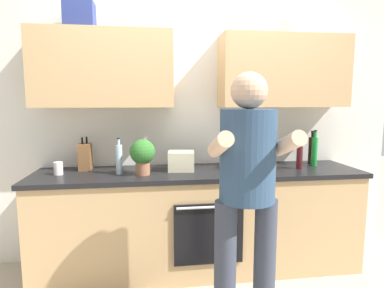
% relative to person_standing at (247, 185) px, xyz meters
% --- Properties ---
extents(ground_plane, '(12.00, 12.00, 0.00)m').
position_rel_person_standing_xyz_m(ground_plane, '(-0.16, 0.85, -0.99)').
color(ground_plane, '#B2A893').
extents(back_wall_unit, '(4.00, 0.38, 2.50)m').
position_rel_person_standing_xyz_m(back_wall_unit, '(-0.16, 1.13, 0.51)').
color(back_wall_unit, silver).
rests_on(back_wall_unit, ground).
extents(counter, '(2.84, 0.67, 0.90)m').
position_rel_person_standing_xyz_m(counter, '(-0.16, 0.85, -0.54)').
color(counter, tan).
rests_on(counter, ground).
extents(person_standing, '(0.49, 0.45, 1.67)m').
position_rel_person_standing_xyz_m(person_standing, '(0.00, 0.00, 0.00)').
color(person_standing, '#383D4C').
rests_on(person_standing, ground).
extents(bottle_wine, '(0.05, 0.05, 0.27)m').
position_rel_person_standing_xyz_m(bottle_wine, '(0.74, 0.82, 0.02)').
color(bottle_wine, '#471419').
rests_on(bottle_wine, counter).
extents(bottle_water, '(0.05, 0.05, 0.30)m').
position_rel_person_standing_xyz_m(bottle_water, '(-0.84, 0.82, 0.04)').
color(bottle_water, silver).
rests_on(bottle_water, counter).
extents(bottle_soy, '(0.08, 0.08, 0.32)m').
position_rel_person_standing_xyz_m(bottle_soy, '(0.98, 1.04, 0.04)').
color(bottle_soy, black).
rests_on(bottle_soy, counter).
extents(bottle_soda, '(0.05, 0.05, 0.34)m').
position_rel_person_standing_xyz_m(bottle_soda, '(0.94, 0.92, 0.05)').
color(bottle_soda, '#198C33').
rests_on(bottle_soda, counter).
extents(bottle_juice, '(0.06, 0.06, 0.23)m').
position_rel_person_standing_xyz_m(bottle_juice, '(0.53, 1.02, 0.00)').
color(bottle_juice, orange).
rests_on(bottle_juice, counter).
extents(bottle_vinegar, '(0.05, 0.05, 0.25)m').
position_rel_person_standing_xyz_m(bottle_vinegar, '(0.47, 0.76, 0.01)').
color(bottle_vinegar, brown).
rests_on(bottle_vinegar, counter).
extents(cup_coffee, '(0.07, 0.07, 0.11)m').
position_rel_person_standing_xyz_m(cup_coffee, '(-1.34, 0.86, -0.04)').
color(cup_coffee, white).
rests_on(cup_coffee, counter).
extents(mixing_bowl, '(0.27, 0.27, 0.09)m').
position_rel_person_standing_xyz_m(mixing_bowl, '(0.21, 0.91, -0.05)').
color(mixing_bowl, silver).
rests_on(mixing_bowl, counter).
extents(knife_block, '(0.10, 0.14, 0.29)m').
position_rel_person_standing_xyz_m(knife_block, '(-1.15, 1.02, 0.03)').
color(knife_block, brown).
rests_on(knife_block, counter).
extents(potted_herb, '(0.21, 0.21, 0.30)m').
position_rel_person_standing_xyz_m(potted_herb, '(-0.65, 0.77, 0.08)').
color(potted_herb, '#9E6647').
rests_on(potted_herb, counter).
extents(grocery_bag_rice, '(0.24, 0.22, 0.17)m').
position_rel_person_standing_xyz_m(grocery_bag_rice, '(-0.32, 0.89, -0.01)').
color(grocery_bag_rice, beige).
rests_on(grocery_bag_rice, counter).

